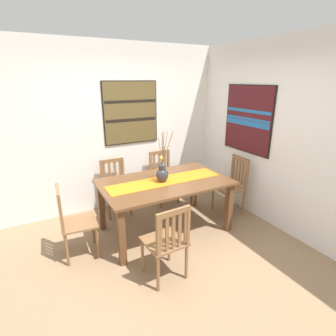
{
  "coord_description": "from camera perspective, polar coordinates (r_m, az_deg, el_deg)",
  "views": [
    {
      "loc": [
        -1.31,
        -2.42,
        2.13
      ],
      "look_at": [
        0.35,
        0.67,
        0.95
      ],
      "focal_mm": 28.27,
      "sensor_mm": 36.0,
      "label": 1
    }
  ],
  "objects": [
    {
      "name": "ground_plane",
      "position": [
        3.49,
        0.1,
        -19.3
      ],
      "size": [
        6.4,
        6.4,
        0.03
      ],
      "primitive_type": "cube",
      "color": "#8E7051"
    },
    {
      "name": "wall_back",
      "position": [
        4.54,
        -11.22,
        8.4
      ],
      "size": [
        6.4,
        0.12,
        2.7
      ],
      "primitive_type": "cube",
      "color": "silver",
      "rests_on": "ground_plane"
    },
    {
      "name": "wall_side",
      "position": [
        4.06,
        24.01,
        5.96
      ],
      "size": [
        0.12,
        6.4,
        2.7
      ],
      "primitive_type": "cube",
      "color": "silver",
      "rests_on": "ground_plane"
    },
    {
      "name": "dining_table",
      "position": [
        3.75,
        -0.72,
        -4.25
      ],
      "size": [
        1.78,
        1.08,
        0.77
      ],
      "color": "brown",
      "rests_on": "ground_plane"
    },
    {
      "name": "table_runner",
      "position": [
        3.71,
        -0.72,
        -2.75
      ],
      "size": [
        1.64,
        0.36,
        0.01
      ],
      "primitive_type": "cube",
      "color": "orange",
      "rests_on": "dining_table"
    },
    {
      "name": "centerpiece_vase",
      "position": [
        3.64,
        -1.23,
        -1.14
      ],
      "size": [
        0.3,
        0.26,
        0.72
      ],
      "color": "#333338",
      "rests_on": "dining_table"
    },
    {
      "name": "chair_0",
      "position": [
        3.49,
        -19.78,
        -10.62
      ],
      "size": [
        0.45,
        0.45,
        0.93
      ],
      "color": "brown",
      "rests_on": "ground_plane"
    },
    {
      "name": "chair_1",
      "position": [
        4.47,
        13.69,
        -3.4
      ],
      "size": [
        0.45,
        0.45,
        0.94
      ],
      "color": "brown",
      "rests_on": "ground_plane"
    },
    {
      "name": "chair_2",
      "position": [
        2.94,
        -0.24,
        -15.42
      ],
      "size": [
        0.44,
        0.44,
        0.91
      ],
      "color": "brown",
      "rests_on": "ground_plane"
    },
    {
      "name": "chair_3",
      "position": [
        4.44,
        -11.3,
        -3.71
      ],
      "size": [
        0.43,
        0.43,
        0.89
      ],
      "color": "brown",
      "rests_on": "ground_plane"
    },
    {
      "name": "chair_4",
      "position": [
        4.74,
        -1.04,
        -1.82
      ],
      "size": [
        0.43,
        0.43,
        0.92
      ],
      "color": "brown",
      "rests_on": "ground_plane"
    },
    {
      "name": "painting_on_back_wall",
      "position": [
        4.53,
        -8.03,
        11.71
      ],
      "size": [
        0.94,
        0.05,
        1.02
      ],
      "color": "black"
    },
    {
      "name": "painting_on_side_wall",
      "position": [
        4.43,
        16.86,
        10.03
      ],
      "size": [
        0.05,
        0.98,
        1.05
      ],
      "color": "black"
    }
  ]
}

